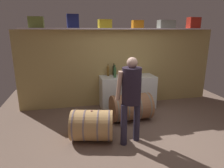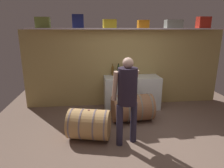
% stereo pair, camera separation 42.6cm
% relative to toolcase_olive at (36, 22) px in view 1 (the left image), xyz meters
% --- Properties ---
extents(ground_plane, '(6.78, 7.34, 0.02)m').
position_rel_toolcase_olive_xyz_m(ground_plane, '(2.13, -1.40, -2.30)').
color(ground_plane, '#745D4F').
extents(back_wall_panel, '(5.58, 0.10, 2.13)m').
position_rel_toolcase_olive_xyz_m(back_wall_panel, '(2.13, 0.15, -1.23)').
color(back_wall_panel, tan).
rests_on(back_wall_panel, ground).
extents(high_shelf_board, '(5.13, 0.40, 0.03)m').
position_rel_toolcase_olive_xyz_m(high_shelf_board, '(2.13, 0.00, -0.15)').
color(high_shelf_board, silver).
rests_on(high_shelf_board, back_wall_panel).
extents(toolcase_olive, '(0.35, 0.19, 0.27)m').
position_rel_toolcase_olive_xyz_m(toolcase_olive, '(0.00, 0.00, 0.00)').
color(toolcase_olive, olive).
rests_on(toolcase_olive, high_shelf_board).
extents(toolcase_navy, '(0.30, 0.20, 0.33)m').
position_rel_toolcase_olive_xyz_m(toolcase_navy, '(0.87, 0.00, 0.03)').
color(toolcase_navy, navy).
rests_on(toolcase_navy, high_shelf_board).
extents(toolcase_yellow, '(0.34, 0.24, 0.22)m').
position_rel_toolcase_olive_xyz_m(toolcase_yellow, '(1.68, 0.00, -0.02)').
color(toolcase_yellow, gold).
rests_on(toolcase_yellow, high_shelf_board).
extents(toolcase_orange, '(0.29, 0.23, 0.21)m').
position_rel_toolcase_olive_xyz_m(toolcase_orange, '(2.57, 0.00, -0.03)').
color(toolcase_orange, orange).
rests_on(toolcase_orange, high_shelf_board).
extents(toolcase_grey, '(0.45, 0.30, 0.22)m').
position_rel_toolcase_olive_xyz_m(toolcase_grey, '(3.40, 0.00, -0.02)').
color(toolcase_grey, gray).
rests_on(toolcase_grey, high_shelf_board).
extents(toolcase_red, '(0.34, 0.23, 0.30)m').
position_rel_toolcase_olive_xyz_m(toolcase_red, '(4.25, 0.00, 0.02)').
color(toolcase_red, red).
rests_on(toolcase_red, high_shelf_board).
extents(work_cabinet, '(1.51, 0.59, 0.89)m').
position_rel_toolcase_olive_xyz_m(work_cabinet, '(2.27, -0.21, -1.85)').
color(work_cabinet, white).
rests_on(work_cabinet, ground).
extents(wine_bottle_amber, '(0.07, 0.07, 0.33)m').
position_rel_toolcase_olive_xyz_m(wine_bottle_amber, '(1.76, -0.00, -1.26)').
color(wine_bottle_amber, brown).
rests_on(wine_bottle_amber, work_cabinet).
extents(wine_bottle_dark, '(0.08, 0.08, 0.34)m').
position_rel_toolcase_olive_xyz_m(wine_bottle_dark, '(1.92, -0.01, -1.25)').
color(wine_bottle_dark, black).
rests_on(wine_bottle_dark, work_cabinet).
extents(wine_bottle_green, '(0.07, 0.07, 0.34)m').
position_rel_toolcase_olive_xyz_m(wine_bottle_green, '(1.89, -0.25, -1.25)').
color(wine_bottle_green, '#315D32').
rests_on(wine_bottle_green, work_cabinet).
extents(wine_glass, '(0.08, 0.08, 0.14)m').
position_rel_toolcase_olive_xyz_m(wine_glass, '(2.18, 0.00, -1.31)').
color(wine_glass, white).
rests_on(wine_glass, work_cabinet).
extents(wine_barrel_near, '(0.99, 0.69, 0.65)m').
position_rel_toolcase_olive_xyz_m(wine_barrel_near, '(2.12, -1.00, -1.97)').
color(wine_barrel_near, '#946645').
rests_on(wine_barrel_near, ground).
extents(wine_barrel_far, '(0.93, 0.77, 0.62)m').
position_rel_toolcase_olive_xyz_m(wine_barrel_far, '(1.10, -1.71, -1.99)').
color(wine_barrel_far, tan).
rests_on(wine_barrel_far, ground).
extents(tasting_cup, '(0.07, 0.07, 0.05)m').
position_rel_toolcase_olive_xyz_m(tasting_cup, '(2.09, -1.00, -1.62)').
color(tasting_cup, red).
rests_on(tasting_cup, wine_barrel_near).
extents(winemaker_pouring, '(0.52, 0.45, 1.66)m').
position_rel_toolcase_olive_xyz_m(winemaker_pouring, '(1.80, -1.96, -1.27)').
color(winemaker_pouring, '#2B273C').
rests_on(winemaker_pouring, ground).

